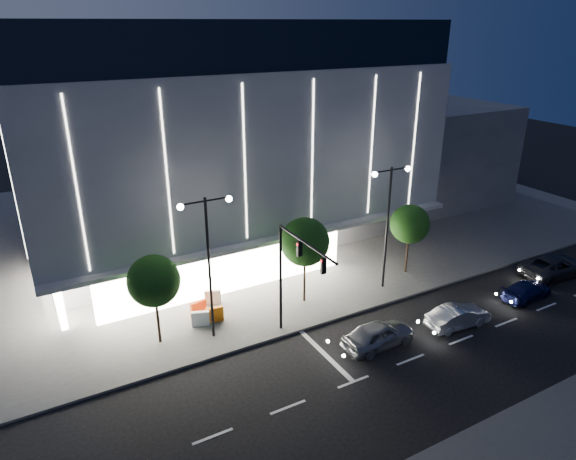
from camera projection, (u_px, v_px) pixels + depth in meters
The scene contains 18 objects.
ground at pixel (307, 378), 27.72m from camera, with size 160.00×160.00×0.00m, color black.
sidewalk_museum at pixel (223, 221), 49.37m from camera, with size 70.00×40.00×0.15m, color #474747.
museum at pixel (203, 131), 43.62m from camera, with size 30.00×25.80×18.00m.
annex_building at pixel (396, 146), 56.98m from camera, with size 16.00×20.00×10.00m, color #4C4C51.
traffic_mast at pixel (293, 266), 28.98m from camera, with size 0.33×5.89×7.07m.
street_lamp_west at pixel (208, 249), 28.98m from camera, with size 3.16×0.36×9.00m.
street_lamp_east at pixel (388, 211), 34.84m from camera, with size 3.16×0.36×9.00m.
tree_left at pixel (154, 283), 29.19m from camera, with size 3.02×3.02×5.72m.
tree_mid at pixel (305, 244), 33.58m from camera, with size 3.25×3.25×6.15m.
tree_right at pixel (410, 226), 37.81m from camera, with size 2.91×2.91×5.51m.
car_lead at pixel (378, 334), 30.16m from camera, with size 1.87×4.64×1.58m, color gray.
car_second at pixel (458, 316), 32.18m from camera, with size 1.48×4.25×1.40m, color #BABDC3.
car_third at pixel (527, 290), 35.49m from camera, with size 1.72×4.23×1.23m, color #131749.
car_fourth at pixel (555, 266), 38.61m from camera, with size 2.59×5.61×1.56m, color #2E2E33.
barrier_a at pixel (198, 308), 33.19m from camera, with size 1.10×0.25×1.00m, color red.
barrier_b at pixel (200, 319), 32.03m from camera, with size 1.10×0.25×1.00m, color white.
barrier_c at pixel (215, 314), 32.50m from camera, with size 1.10×0.25×1.00m, color orange.
barrier_d at pixel (213, 297), 34.55m from camera, with size 1.10×0.25×1.00m, color silver.
Camera 1 is at (-11.91, -19.31, 17.85)m, focal length 32.00 mm.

